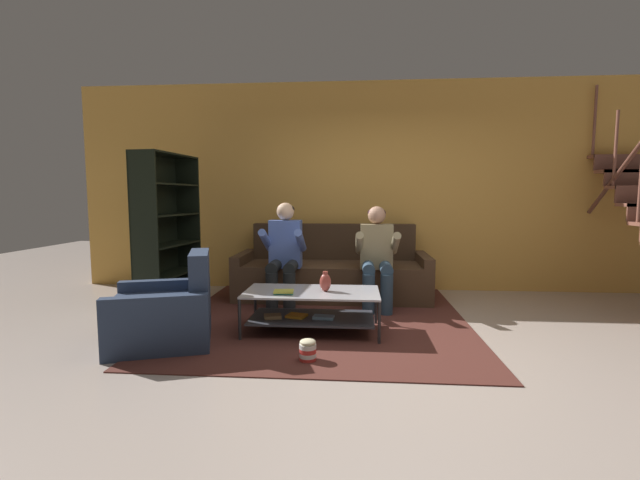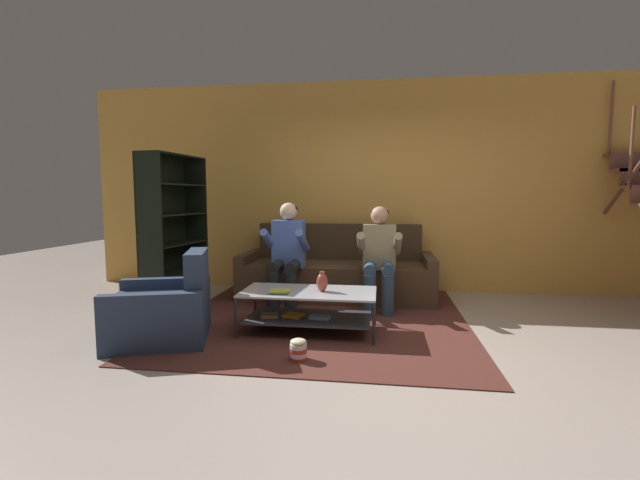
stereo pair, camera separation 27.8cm
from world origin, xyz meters
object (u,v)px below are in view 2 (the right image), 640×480
(couch, at_px, (337,274))
(person_seated_left, at_px, (287,250))
(popcorn_tub, at_px, (298,350))
(vase, at_px, (322,282))
(coffee_table, at_px, (308,305))
(book_stack, at_px, (280,291))
(armchair, at_px, (164,311))
(person_seated_right, at_px, (379,253))
(bookshelf, at_px, (169,240))

(couch, distance_m, person_seated_left, 0.86)
(person_seated_left, height_order, popcorn_tub, person_seated_left)
(person_seated_left, relative_size, vase, 6.40)
(coffee_table, xyz_separation_m, popcorn_tub, (0.05, -0.74, -0.18))
(book_stack, height_order, armchair, armchair)
(person_seated_right, height_order, vase, person_seated_right)
(couch, height_order, armchair, couch)
(popcorn_tub, bearing_deg, person_seated_left, 105.38)
(vase, relative_size, armchair, 0.19)
(person_seated_left, distance_m, bookshelf, 1.49)
(vase, bearing_deg, person_seated_right, 60.18)
(couch, relative_size, bookshelf, 1.35)
(armchair, bearing_deg, vase, 16.73)
(bookshelf, height_order, popcorn_tub, bookshelf)
(person_seated_right, bearing_deg, armchair, -144.98)
(coffee_table, xyz_separation_m, vase, (0.14, 0.00, 0.23))
(person_seated_right, xyz_separation_m, armchair, (-1.94, -1.36, -0.39))
(vase, distance_m, bookshelf, 2.27)
(person_seated_left, height_order, vase, person_seated_left)
(bookshelf, bearing_deg, coffee_table, -26.47)
(vase, xyz_separation_m, armchair, (-1.40, -0.42, -0.23))
(person_seated_right, relative_size, popcorn_tub, 6.60)
(vase, bearing_deg, couch, 90.30)
(coffee_table, distance_m, popcorn_tub, 0.77)
(vase, height_order, popcorn_tub, vase)
(couch, xyz_separation_m, vase, (0.01, -1.49, 0.19))
(vase, distance_m, popcorn_tub, 0.85)
(person_seated_right, height_order, armchair, person_seated_right)
(person_seated_right, bearing_deg, book_stack, -130.40)
(vase, height_order, book_stack, vase)
(vase, height_order, armchair, armchair)
(couch, relative_size, vase, 12.69)
(book_stack, bearing_deg, couch, 77.10)
(book_stack, bearing_deg, vase, 20.33)
(book_stack, xyz_separation_m, bookshelf, (-1.66, 1.09, 0.35))
(book_stack, bearing_deg, person_seated_left, 99.03)
(person_seated_right, bearing_deg, coffee_table, -125.69)
(couch, relative_size, popcorn_tub, 13.52)
(coffee_table, height_order, book_stack, book_stack)
(bookshelf, xyz_separation_m, popcorn_tub, (1.95, -1.69, -0.68))
(person_seated_right, distance_m, popcorn_tub, 1.89)
(coffee_table, relative_size, armchair, 1.23)
(person_seated_right, height_order, coffee_table, person_seated_right)
(book_stack, xyz_separation_m, armchair, (-1.02, -0.28, -0.16))
(couch, relative_size, armchair, 2.35)
(person_seated_left, relative_size, popcorn_tub, 6.83)
(vase, bearing_deg, coffee_table, -178.79)
(vase, relative_size, book_stack, 1.01)
(coffee_table, bearing_deg, book_stack, -150.33)
(armchair, bearing_deg, bookshelf, 115.07)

